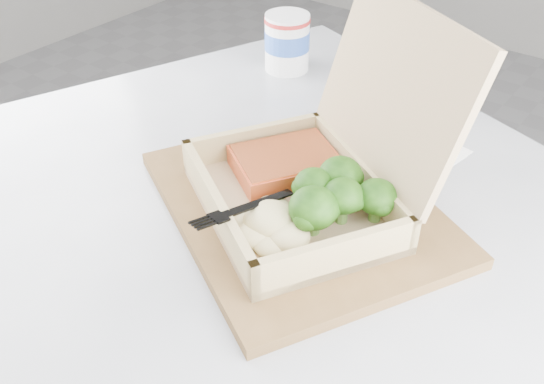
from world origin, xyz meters
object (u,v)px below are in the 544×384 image
Objects in this scene: cafe_table at (247,319)px; takeout_container at (324,163)px; serving_tray at (298,206)px; paper_cup at (287,41)px.

takeout_container reaches higher than cafe_table.
serving_tray is 3.71× the size of paper_cup.
serving_tray is at bearing -115.01° from takeout_container.
paper_cup is at bearing 118.48° from cafe_table.
cafe_table is 3.10× the size of serving_tray.
paper_cup is (-0.24, 0.31, 0.04)m from serving_tray.
paper_cup is (-0.19, 0.35, 0.24)m from cafe_table.
takeout_container is 0.39m from paper_cup.
serving_tray is at bearing -51.77° from paper_cup.
cafe_table is 11.51× the size of paper_cup.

